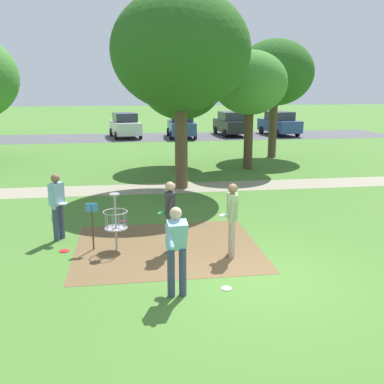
% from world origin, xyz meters
% --- Properties ---
extents(ground_plane, '(160.00, 160.00, 0.00)m').
position_xyz_m(ground_plane, '(0.00, 0.00, 0.00)').
color(ground_plane, '#47752D').
extents(dirt_tee_pad, '(4.42, 3.78, 0.01)m').
position_xyz_m(dirt_tee_pad, '(-1.65, 1.99, 0.00)').
color(dirt_tee_pad, brown).
rests_on(dirt_tee_pad, ground).
extents(disc_golf_basket, '(0.98, 0.58, 1.39)m').
position_xyz_m(disc_golf_basket, '(-2.93, 2.02, 0.75)').
color(disc_golf_basket, '#9E9EA3').
rests_on(disc_golf_basket, ground).
extents(player_foreground_watching, '(0.40, 0.47, 1.71)m').
position_xyz_m(player_foreground_watching, '(-1.61, 1.66, 0.97)').
color(player_foreground_watching, tan).
rests_on(player_foreground_watching, ground).
extents(player_throwing, '(0.43, 1.14, 1.71)m').
position_xyz_m(player_throwing, '(-1.70, -0.54, 0.99)').
color(player_throwing, '#384260').
rests_on(player_throwing, ground).
extents(player_waiting_left, '(0.43, 0.49, 1.71)m').
position_xyz_m(player_waiting_left, '(-0.23, 1.26, 0.97)').
color(player_waiting_left, tan).
rests_on(player_waiting_left, ground).
extents(player_waiting_right, '(0.45, 0.49, 1.71)m').
position_xyz_m(player_waiting_right, '(-4.33, 2.97, 0.97)').
color(player_waiting_right, '#384260').
rests_on(player_waiting_right, ground).
extents(frisbee_near_basket, '(0.21, 0.21, 0.02)m').
position_xyz_m(frisbee_near_basket, '(-2.73, 4.25, 0.01)').
color(frisbee_near_basket, '#E53D99').
rests_on(frisbee_near_basket, ground).
extents(frisbee_by_tee, '(0.21, 0.21, 0.02)m').
position_xyz_m(frisbee_by_tee, '(-0.72, -0.41, 0.01)').
color(frisbee_by_tee, white).
rests_on(frisbee_by_tee, ground).
extents(frisbee_mid_grass, '(0.23, 0.23, 0.02)m').
position_xyz_m(frisbee_mid_grass, '(-4.10, 2.08, 0.01)').
color(frisbee_mid_grass, red).
rests_on(frisbee_mid_grass, ground).
extents(tree_near_left, '(5.06, 5.06, 7.20)m').
position_xyz_m(tree_near_left, '(-0.53, 8.35, 5.03)').
color(tree_near_left, brown).
rests_on(tree_near_left, ground).
extents(tree_near_right, '(3.39, 3.39, 5.41)m').
position_xyz_m(tree_near_right, '(3.06, 11.88, 3.93)').
color(tree_near_right, '#4C3823').
rests_on(tree_near_right, ground).
extents(tree_mid_center, '(3.88, 3.88, 5.54)m').
position_xyz_m(tree_mid_center, '(0.09, 13.19, 3.87)').
color(tree_mid_center, '#4C3823').
rests_on(tree_mid_center, ground).
extents(tree_far_left, '(4.07, 4.07, 6.24)m').
position_xyz_m(tree_far_left, '(5.31, 15.10, 4.48)').
color(tree_far_left, brown).
rests_on(tree_far_left, ground).
extents(parking_lot_strip, '(36.00, 6.00, 0.01)m').
position_xyz_m(parking_lot_strip, '(0.00, 25.70, 0.00)').
color(parking_lot_strip, '#4C4C51').
rests_on(parking_lot_strip, ground).
extents(parked_car_leftmost, '(2.49, 4.44, 1.84)m').
position_xyz_m(parked_car_leftmost, '(-2.72, 25.72, 0.92)').
color(parked_car_leftmost, silver).
rests_on(parked_car_leftmost, ground).
extents(parked_car_center_left, '(2.03, 4.23, 1.84)m').
position_xyz_m(parked_car_center_left, '(1.48, 25.08, 0.92)').
color(parked_car_center_left, '#2D4784').
rests_on(parked_car_center_left, ground).
extents(parked_car_center_right, '(2.22, 4.32, 1.84)m').
position_xyz_m(parked_car_center_right, '(5.52, 25.92, 0.92)').
color(parked_car_center_right, black).
rests_on(parked_car_center_right, ground).
extents(parked_car_rightmost, '(2.48, 4.44, 1.84)m').
position_xyz_m(parked_car_rightmost, '(9.38, 25.61, 0.92)').
color(parked_car_rightmost, '#2D4784').
rests_on(parked_car_rightmost, ground).
extents(gravel_path, '(40.00, 1.71, 0.00)m').
position_xyz_m(gravel_path, '(0.00, 8.33, 0.00)').
color(gravel_path, gray).
rests_on(gravel_path, ground).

